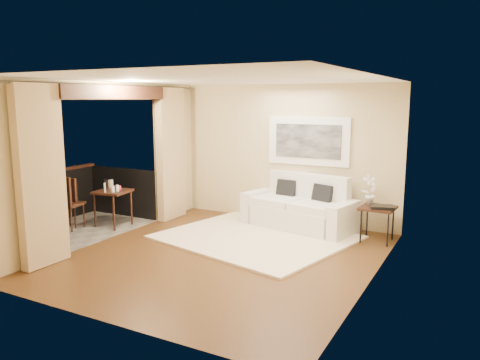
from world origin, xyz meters
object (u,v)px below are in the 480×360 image
Objects in this scene: bistro_table at (113,195)px; orchid at (370,189)px; side_table at (378,210)px; balcony_chair_near at (65,200)px; balcony_chair_far at (65,199)px; ice_bucket at (110,184)px; sofa at (301,209)px.

orchid is at bearing 18.64° from bistro_table.
side_table is at bearing -38.44° from orchid.
balcony_chair_far is at bearing -43.42° from balcony_chair_near.
balcony_chair_near is (-5.37, -1.91, 0.00)m from side_table.
ice_bucket is at bearing -164.55° from side_table.
ice_bucket is (-4.61, -1.47, -0.07)m from orchid.
ice_bucket is at bearing -162.39° from orchid.
balcony_chair_far reaches higher than side_table.
orchid is 5.60m from balcony_chair_near.
ice_bucket is (-0.12, 0.05, 0.18)m from bistro_table.
side_table is at bearing 4.84° from sofa.
ice_bucket reaches higher than side_table.
balcony_chair_near is 4.74× the size of ice_bucket.
ice_bucket reaches higher than bistro_table.
sofa is 3.68m from ice_bucket.
orchid is (-0.18, 0.14, 0.32)m from side_table.
orchid is at bearing 17.61° from ice_bucket.
balcony_chair_near is at bearing -160.41° from side_table.
orchid is (1.28, -0.04, 0.51)m from sofa.
balcony_chair_far reaches higher than balcony_chair_near.
sofa is 2.19× the size of balcony_chair_far.
orchid is 4.75m from bistro_table.
balcony_chair_far reaches higher than sofa.
balcony_chair_far is 0.85m from ice_bucket.
sofa is 3.58m from bistro_table.
sofa is at bearing -158.08° from balcony_chair_far.
sofa is 4.39m from balcony_chair_far.
sofa reaches higher than side_table.
orchid is at bearing 17.22° from balcony_chair_near.
balcony_chair_near is (-0.70, -0.54, -0.07)m from bistro_table.
bistro_table is (-3.22, -1.56, 0.26)m from sofa.
sofa is 4.44m from balcony_chair_near.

